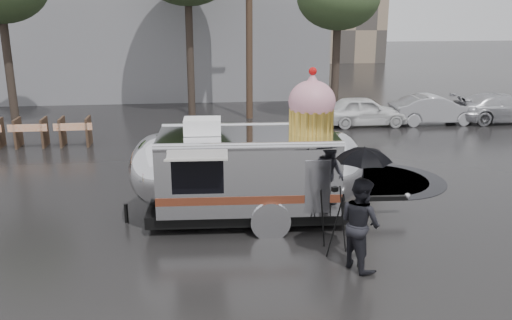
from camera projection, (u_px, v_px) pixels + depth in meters
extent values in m
plane|color=black|center=(191.00, 275.00, 10.05)|extent=(120.00, 120.00, 0.00)
cylinder|color=black|center=(377.00, 179.00, 15.45)|extent=(2.87, 2.87, 0.01)
cylinder|color=black|center=(387.00, 180.00, 15.39)|extent=(3.28, 3.28, 0.01)
cylinder|color=#473323|center=(249.00, 11.00, 22.42)|extent=(0.28, 0.28, 9.00)
cylinder|color=#382D26|center=(7.00, 55.00, 20.89)|extent=(0.32, 0.32, 5.85)
cylinder|color=#382D26|center=(190.00, 38.00, 23.42)|extent=(0.32, 0.32, 6.75)
cylinder|color=#382D26|center=(336.00, 57.00, 22.34)|extent=(0.32, 0.32, 5.40)
cube|color=#473323|center=(0.00, 133.00, 18.75)|extent=(0.08, 0.80, 1.00)
cube|color=#473323|center=(18.00, 133.00, 18.81)|extent=(0.08, 0.80, 1.00)
cube|color=#473323|center=(45.00, 132.00, 18.91)|extent=(0.08, 0.80, 1.00)
cube|color=#E5590C|center=(27.00, 128.00, 18.43)|extent=(1.30, 0.04, 0.25)
cube|color=#473323|center=(62.00, 132.00, 18.97)|extent=(0.08, 0.80, 1.00)
cube|color=#473323|center=(89.00, 131.00, 19.07)|extent=(0.08, 0.80, 1.00)
cube|color=#E5590C|center=(73.00, 127.00, 18.59)|extent=(1.30, 0.04, 0.25)
imported|color=silver|center=(364.00, 109.00, 22.05)|extent=(4.00, 1.80, 1.40)
imported|color=#B2B2B7|center=(435.00, 107.00, 22.37)|extent=(4.00, 1.80, 1.40)
imported|color=#B2B2B7|center=(503.00, 105.00, 22.69)|extent=(4.20, 1.80, 1.44)
cube|color=silver|center=(247.00, 168.00, 12.26)|extent=(4.04, 2.25, 1.61)
ellipsoid|color=silver|center=(333.00, 166.00, 12.38)|extent=(1.44, 2.12, 1.61)
ellipsoid|color=silver|center=(160.00, 170.00, 12.14)|extent=(1.44, 2.12, 1.61)
cube|color=black|center=(247.00, 207.00, 12.53)|extent=(4.56, 2.01, 0.27)
cylinder|color=black|center=(270.00, 222.00, 11.67)|extent=(0.64, 0.23, 0.63)
cylinder|color=black|center=(264.00, 193.00, 13.44)|extent=(0.64, 0.23, 0.63)
cylinder|color=silver|center=(271.00, 222.00, 11.54)|extent=(0.86, 0.13, 0.86)
cube|color=black|center=(385.00, 198.00, 12.69)|extent=(1.08, 0.16, 0.11)
sphere|color=silver|center=(407.00, 196.00, 12.71)|extent=(0.15, 0.15, 0.14)
cylinder|color=black|center=(126.00, 213.00, 12.38)|extent=(0.09, 0.09, 0.45)
cube|color=#592717|center=(250.00, 200.00, 11.39)|extent=(3.94, 0.22, 0.18)
cube|color=#592717|center=(245.00, 171.00, 13.36)|extent=(3.94, 0.22, 0.18)
cube|color=black|center=(198.00, 177.00, 11.16)|extent=(1.08, 0.08, 0.72)
cube|color=#A09C95|center=(196.00, 159.00, 10.83)|extent=(1.28, 0.51, 0.13)
cube|color=silver|center=(318.00, 187.00, 11.39)|extent=(0.54, 0.06, 1.17)
cube|color=white|center=(202.00, 126.00, 11.93)|extent=(0.83, 0.62, 0.34)
cylinder|color=gold|center=(311.00, 121.00, 12.05)|extent=(0.98, 0.98, 0.54)
ellipsoid|color=#D0929F|center=(312.00, 101.00, 11.93)|extent=(1.09, 1.09, 0.93)
cone|color=#D0929F|center=(312.00, 80.00, 11.80)|extent=(0.47, 0.47, 0.36)
sphere|color=red|center=(313.00, 71.00, 11.74)|extent=(0.19, 0.19, 0.18)
imported|color=black|center=(360.00, 223.00, 10.10)|extent=(0.79, 0.98, 1.79)
imported|color=black|center=(363.00, 168.00, 9.80)|extent=(1.24, 1.24, 0.85)
cylinder|color=black|center=(360.00, 227.00, 10.12)|extent=(0.02, 0.02, 1.65)
cylinder|color=black|center=(343.00, 219.00, 10.92)|extent=(0.14, 0.29, 1.34)
cylinder|color=black|center=(323.00, 219.00, 10.92)|extent=(0.20, 0.26, 1.34)
cylinder|color=black|center=(335.00, 226.00, 10.58)|extent=(0.31, 0.06, 1.34)
cube|color=black|center=(335.00, 189.00, 10.62)|extent=(0.14, 0.13, 0.09)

